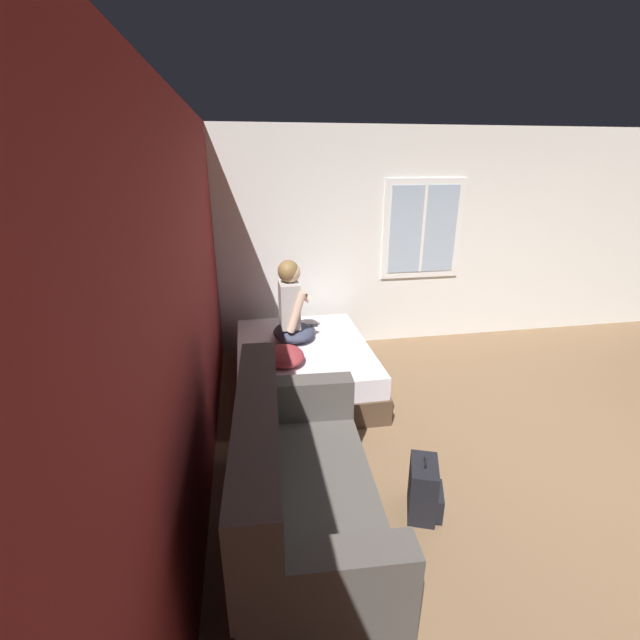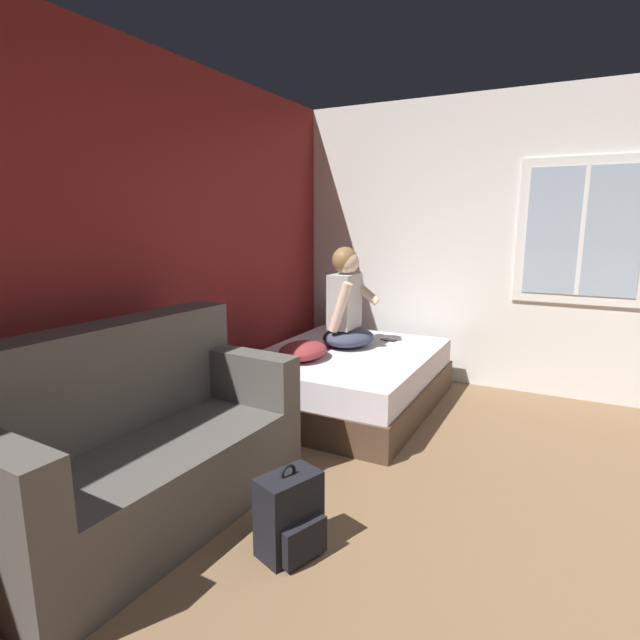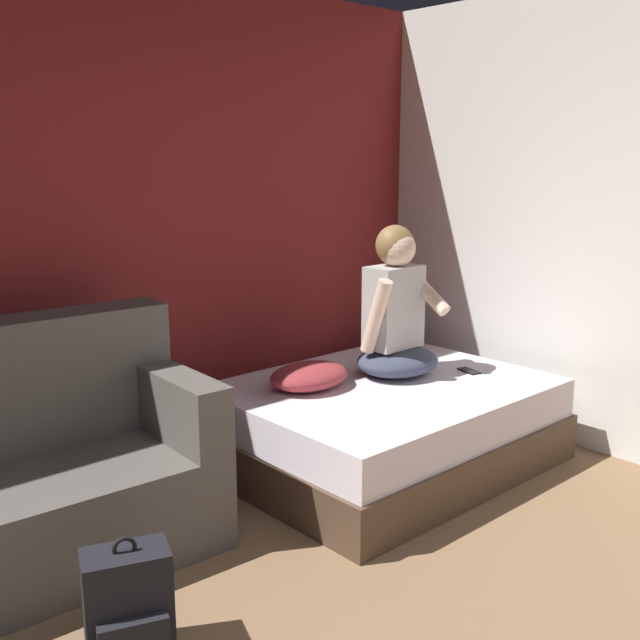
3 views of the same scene
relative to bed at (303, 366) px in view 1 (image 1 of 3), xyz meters
The scene contains 9 objects.
ground_plane 2.87m from the bed, 133.08° to the right, with size 40.00×40.00×0.00m, color brown.
wall_back_accent 2.45m from the bed, 153.47° to the left, with size 11.05×0.16×2.70m, color maroon.
wall_side_with_window 2.63m from the bed, 61.13° to the right, with size 0.19×7.37×2.70m.
bed is the anchor object (origin of this frame).
couch 2.04m from the bed, behind, with size 1.74×0.91×1.04m.
person_seated 0.63m from the bed, 27.26° to the left, with size 0.52×0.45×0.88m.
backpack 2.00m from the bed, 163.44° to the right, with size 0.34×0.31×0.46m.
throw_pillow 0.54m from the bed, 149.61° to the left, with size 0.48×0.36×0.14m, color #993338.
cell_phone 0.62m from the bed, 18.22° to the right, with size 0.07×0.14×0.01m, color black.
Camera 1 is at (-2.14, 2.63, 2.31)m, focal length 24.00 mm.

